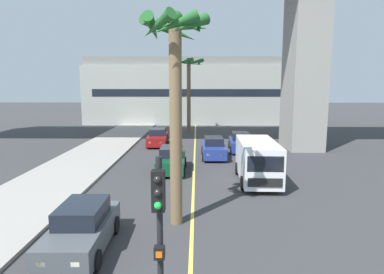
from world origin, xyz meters
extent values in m
cube|color=#9E9991|center=(-8.00, 16.00, 0.07)|extent=(4.80, 80.00, 0.15)
cube|color=#DBCC4C|center=(0.00, 24.00, 0.00)|extent=(0.14, 56.00, 0.01)
cube|color=gray|center=(9.39, 30.91, 7.60)|extent=(2.80, 4.40, 15.21)
cube|color=#ADB2A8|center=(0.00, 51.45, 4.09)|extent=(31.63, 8.00, 8.18)
cube|color=gray|center=(0.00, 51.45, 8.78)|extent=(30.99, 7.20, 1.20)
cube|color=black|center=(0.00, 47.43, 4.50)|extent=(28.46, 0.04, 1.00)
cube|color=#4C5156|center=(-3.66, 12.26, 0.58)|extent=(1.78, 4.13, 0.80)
cube|color=black|center=(-3.66, 12.41, 1.26)|extent=(1.44, 2.08, 0.60)
cube|color=#F2EDCC|center=(-3.15, 10.26, 0.63)|extent=(0.24, 0.08, 0.14)
cube|color=#F2EDCC|center=(-4.09, 10.24, 0.63)|extent=(0.24, 0.08, 0.14)
cylinder|color=black|center=(-2.83, 11.00, 0.32)|extent=(0.23, 0.64, 0.64)
cylinder|color=black|center=(-4.44, 10.97, 0.32)|extent=(0.23, 0.64, 0.64)
cylinder|color=black|center=(-2.88, 13.54, 0.32)|extent=(0.23, 0.64, 0.64)
cylinder|color=black|center=(-4.49, 13.51, 0.32)|extent=(0.23, 0.64, 0.64)
cube|color=maroon|center=(-3.43, 31.89, 0.58)|extent=(1.80, 4.14, 0.80)
cube|color=black|center=(-3.44, 32.04, 1.26)|extent=(1.44, 2.08, 0.60)
cube|color=#F2EDCC|center=(-2.92, 29.89, 0.63)|extent=(0.24, 0.09, 0.14)
cube|color=#F2EDCC|center=(-3.85, 29.87, 0.63)|extent=(0.24, 0.09, 0.14)
cylinder|color=black|center=(-2.60, 30.64, 0.32)|extent=(0.24, 0.65, 0.64)
cylinder|color=black|center=(-4.21, 30.60, 0.32)|extent=(0.24, 0.65, 0.64)
cylinder|color=black|center=(-2.66, 33.18, 0.32)|extent=(0.24, 0.65, 0.64)
cylinder|color=black|center=(-4.27, 33.14, 0.32)|extent=(0.24, 0.65, 0.64)
cube|color=navy|center=(1.48, 26.82, 0.58)|extent=(1.73, 4.11, 0.80)
cube|color=black|center=(1.48, 26.97, 1.26)|extent=(1.41, 2.06, 0.60)
cube|color=#F2EDCC|center=(1.96, 24.81, 0.63)|extent=(0.24, 0.08, 0.14)
cube|color=#F2EDCC|center=(1.03, 24.80, 0.63)|extent=(0.24, 0.08, 0.14)
cylinder|color=black|center=(2.30, 25.55, 0.32)|extent=(0.22, 0.64, 0.64)
cylinder|color=black|center=(0.68, 25.54, 0.32)|extent=(0.22, 0.64, 0.64)
cylinder|color=black|center=(2.28, 28.09, 0.32)|extent=(0.22, 0.64, 0.64)
cylinder|color=black|center=(0.66, 28.08, 0.32)|extent=(0.22, 0.64, 0.64)
cube|color=navy|center=(3.84, 29.39, 0.58)|extent=(1.84, 4.16, 0.80)
cube|color=black|center=(3.84, 29.54, 1.26)|extent=(1.46, 2.10, 0.60)
cube|color=#F2EDCC|center=(4.24, 27.37, 0.63)|extent=(0.24, 0.09, 0.14)
cube|color=#F2EDCC|center=(3.30, 27.40, 0.63)|extent=(0.24, 0.09, 0.14)
cylinder|color=black|center=(4.60, 28.09, 0.32)|extent=(0.24, 0.65, 0.64)
cylinder|color=black|center=(2.99, 28.15, 0.32)|extent=(0.24, 0.65, 0.64)
cylinder|color=black|center=(4.69, 30.63, 0.32)|extent=(0.24, 0.65, 0.64)
cylinder|color=black|center=(3.08, 30.69, 0.32)|extent=(0.24, 0.65, 0.64)
cube|color=#0C4728|center=(-1.46, 22.71, 0.58)|extent=(1.72, 4.11, 0.80)
cube|color=black|center=(-1.46, 22.86, 1.26)|extent=(1.41, 2.06, 0.60)
cube|color=#F2EDCC|center=(-0.98, 20.70, 0.63)|extent=(0.24, 0.08, 0.14)
cube|color=#F2EDCC|center=(-1.92, 20.69, 0.63)|extent=(0.24, 0.08, 0.14)
cylinder|color=black|center=(-0.65, 21.44, 0.32)|extent=(0.22, 0.64, 0.64)
cylinder|color=black|center=(-2.26, 21.43, 0.32)|extent=(0.22, 0.64, 0.64)
cylinder|color=black|center=(-0.66, 23.98, 0.32)|extent=(0.22, 0.64, 0.64)
cylinder|color=black|center=(-2.28, 23.97, 0.32)|extent=(0.22, 0.64, 0.64)
cube|color=white|center=(3.63, 20.33, 1.31)|extent=(2.15, 5.25, 2.10)
cube|color=black|center=(3.56, 17.77, 1.66)|extent=(1.80, 0.13, 0.80)
cube|color=black|center=(3.56, 17.71, 0.73)|extent=(1.70, 0.11, 0.44)
cylinder|color=black|center=(4.54, 18.74, 0.38)|extent=(0.28, 0.77, 0.76)
cylinder|color=black|center=(2.64, 18.80, 0.38)|extent=(0.28, 0.77, 0.76)
cylinder|color=black|center=(4.62, 21.86, 0.38)|extent=(0.28, 0.77, 0.76)
cylinder|color=black|center=(2.73, 21.92, 0.38)|extent=(0.28, 0.77, 0.76)
cylinder|color=black|center=(-0.51, 7.73, 2.10)|extent=(0.12, 0.12, 4.20)
cube|color=black|center=(-0.51, 7.59, 3.60)|extent=(0.24, 0.20, 0.76)
sphere|color=black|center=(-0.51, 7.49, 3.84)|extent=(0.14, 0.14, 0.14)
sphere|color=black|center=(-0.51, 7.49, 3.60)|extent=(0.14, 0.14, 0.14)
sphere|color=#19D83F|center=(-0.51, 7.49, 3.36)|extent=(0.14, 0.14, 0.14)
cube|color=black|center=(-0.51, 7.61, 2.40)|extent=(0.20, 0.16, 0.24)
cube|color=orange|center=(-0.51, 7.53, 2.40)|extent=(0.12, 0.03, 0.12)
cylinder|color=brown|center=(-0.63, 14.48, 3.87)|extent=(0.48, 0.48, 7.74)
sphere|color=#236028|center=(-0.63, 14.48, 7.89)|extent=(0.60, 0.60, 0.60)
cone|color=#236028|center=(0.19, 14.58, 7.60)|extent=(0.64, 1.75, 0.98)
cone|color=#236028|center=(-0.05, 15.08, 7.72)|extent=(1.54, 1.52, 0.77)
cone|color=#236028|center=(-0.67, 15.32, 7.56)|extent=(1.73, 0.52, 1.03)
cone|color=#236028|center=(-1.29, 14.99, 7.69)|extent=(1.40, 1.63, 0.83)
cone|color=#236028|center=(-1.46, 14.57, 7.57)|extent=(0.60, 1.74, 1.02)
cone|color=#236028|center=(-1.22, 13.90, 7.56)|extent=(1.52, 1.52, 1.03)
cone|color=#236028|center=(-0.56, 13.66, 7.56)|extent=(1.74, 0.59, 1.03)
cone|color=#236028|center=(-0.08, 13.86, 7.56)|extent=(1.57, 1.46, 1.02)
cylinder|color=brown|center=(-0.78, 40.98, 4.10)|extent=(0.45, 0.45, 8.20)
sphere|color=#236028|center=(-0.78, 40.98, 8.35)|extent=(0.60, 0.60, 0.60)
cone|color=#236028|center=(0.40, 40.89, 8.03)|extent=(0.62, 2.44, 1.05)
cone|color=#236028|center=(-0.18, 42.00, 8.10)|extent=(2.31, 1.61, 0.92)
cone|color=#236028|center=(-1.23, 42.08, 8.16)|extent=(2.41, 1.32, 0.82)
cone|color=#236028|center=(-1.96, 40.80, 8.05)|extent=(0.79, 2.45, 1.02)
cone|color=#236028|center=(-1.32, 39.92, 8.14)|extent=(2.35, 1.49, 0.86)
cone|color=#236028|center=(-0.15, 39.97, 8.09)|extent=(2.28, 1.66, 0.94)
camera|label=1|loc=(0.18, 1.86, 5.48)|focal=30.99mm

